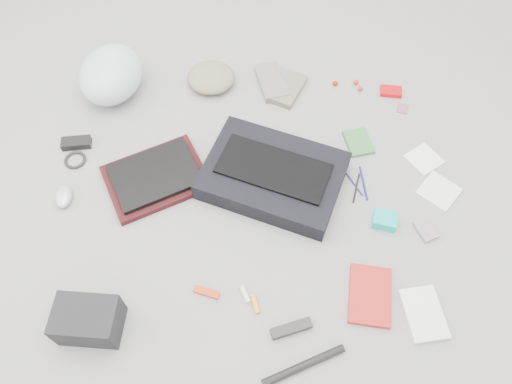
{
  "coord_description": "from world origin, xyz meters",
  "views": [
    {
      "loc": [
        -0.04,
        -0.98,
        1.63
      ],
      "look_at": [
        0.0,
        0.0,
        0.05
      ],
      "focal_mm": 35.0,
      "sensor_mm": 36.0,
      "label": 1
    }
  ],
  "objects_px": {
    "messenger_bag": "(273,176)",
    "laptop": "(155,175)",
    "book_red": "(370,295)",
    "accordion_wallet": "(385,220)",
    "bike_helmet": "(111,74)",
    "camera_bag": "(88,320)"
  },
  "relations": [
    {
      "from": "laptop",
      "to": "bike_helmet",
      "type": "distance_m",
      "value": 0.53
    },
    {
      "from": "laptop",
      "to": "bike_helmet",
      "type": "height_order",
      "value": "bike_helmet"
    },
    {
      "from": "bike_helmet",
      "to": "accordion_wallet",
      "type": "relative_size",
      "value": 3.76
    },
    {
      "from": "messenger_bag",
      "to": "accordion_wallet",
      "type": "bearing_deg",
      "value": -2.83
    },
    {
      "from": "laptop",
      "to": "accordion_wallet",
      "type": "bearing_deg",
      "value": -38.39
    },
    {
      "from": "laptop",
      "to": "book_red",
      "type": "height_order",
      "value": "laptop"
    },
    {
      "from": "messenger_bag",
      "to": "accordion_wallet",
      "type": "relative_size",
      "value": 6.02
    },
    {
      "from": "accordion_wallet",
      "to": "bike_helmet",
      "type": "bearing_deg",
      "value": 163.41
    },
    {
      "from": "book_red",
      "to": "accordion_wallet",
      "type": "height_order",
      "value": "accordion_wallet"
    },
    {
      "from": "messenger_bag",
      "to": "camera_bag",
      "type": "height_order",
      "value": "camera_bag"
    },
    {
      "from": "messenger_bag",
      "to": "laptop",
      "type": "xyz_separation_m",
      "value": [
        -0.45,
        0.03,
        -0.01
      ]
    },
    {
      "from": "laptop",
      "to": "accordion_wallet",
      "type": "distance_m",
      "value": 0.88
    },
    {
      "from": "book_red",
      "to": "accordion_wallet",
      "type": "bearing_deg",
      "value": 81.66
    },
    {
      "from": "book_red",
      "to": "accordion_wallet",
      "type": "xyz_separation_m",
      "value": [
        0.1,
        0.28,
        0.01
      ]
    },
    {
      "from": "messenger_bag",
      "to": "accordion_wallet",
      "type": "xyz_separation_m",
      "value": [
        0.4,
        -0.2,
        -0.02
      ]
    },
    {
      "from": "laptop",
      "to": "camera_bag",
      "type": "bearing_deg",
      "value": -130.17
    },
    {
      "from": "laptop",
      "to": "book_red",
      "type": "relative_size",
      "value": 1.53
    },
    {
      "from": "messenger_bag",
      "to": "accordion_wallet",
      "type": "height_order",
      "value": "messenger_bag"
    },
    {
      "from": "laptop",
      "to": "bike_helmet",
      "type": "bearing_deg",
      "value": 89.72
    },
    {
      "from": "messenger_bag",
      "to": "book_red",
      "type": "relative_size",
      "value": 2.44
    },
    {
      "from": "messenger_bag",
      "to": "book_red",
      "type": "bearing_deg",
      "value": -34.31
    },
    {
      "from": "bike_helmet",
      "to": "camera_bag",
      "type": "relative_size",
      "value": 1.61
    }
  ]
}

